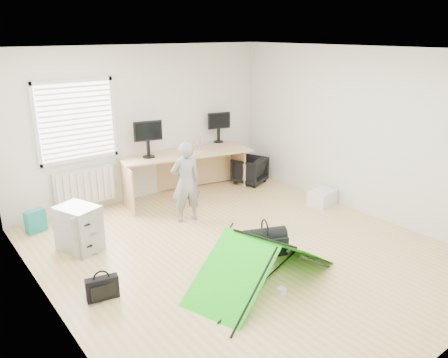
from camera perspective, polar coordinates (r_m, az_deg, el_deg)
ground at (r=6.20m, az=2.28°, el=-9.30°), size 5.50×5.50×0.00m
back_wall at (r=7.93m, az=-10.47°, el=7.11°), size 5.00×0.02×2.70m
window at (r=7.40m, az=-18.73°, el=7.17°), size 1.20×0.06×1.20m
radiator at (r=7.65m, az=-17.77°, el=-0.95°), size 1.00×0.12×0.60m
desk at (r=8.09m, az=-4.92°, el=0.69°), size 2.51×1.24×0.82m
filing_cabinet at (r=6.40m, az=-18.44°, el=-6.14°), size 0.59×0.67×0.65m
monitor_left at (r=7.68m, az=-9.89°, el=4.51°), size 0.51×0.22×0.47m
monitor_right at (r=8.64m, az=-0.73°, el=6.24°), size 0.47×0.21×0.43m
keyboard at (r=7.78m, az=-4.09°, el=3.20°), size 0.50×0.32×0.02m
thermos at (r=8.13m, az=-3.26°, el=4.67°), size 0.08×0.08×0.23m
office_chair at (r=8.75m, az=3.35°, el=1.16°), size 0.75×0.76×0.54m
person at (r=6.90m, az=-5.01°, el=-0.40°), size 0.54×0.42×1.31m
kite at (r=5.34m, az=5.15°, el=-10.62°), size 2.10×1.42×0.60m
storage_crate at (r=7.87m, az=12.72°, el=-2.39°), size 0.53×0.41×0.27m
tote_bag at (r=7.24m, az=-23.39°, el=-5.09°), size 0.32×0.20×0.35m
laptop_bag at (r=5.31m, az=-15.60°, el=-13.58°), size 0.38×0.19×0.27m
white_box at (r=5.29m, az=7.48°, el=-14.32°), size 0.09×0.09×0.09m
duffel_bag at (r=6.10m, az=5.29°, el=-8.50°), size 0.67×0.51×0.26m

